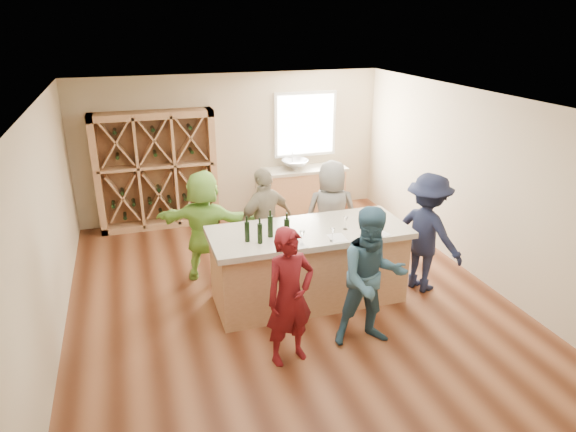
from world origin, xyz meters
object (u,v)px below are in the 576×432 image
object	(u,v)px
wine_bottle_c	(270,226)
person_far_left	(205,226)
tasting_counter_base	(309,268)
sink	(295,164)
person_far_mid	(265,222)
wine_bottle_d	(287,230)
person_server	(427,233)
person_near_right	(372,278)
wine_bottle_b	(260,234)
person_far_right	(331,215)
person_near_left	(290,297)
wine_bottle_a	(247,232)
wine_rack	(157,171)

from	to	relation	value
wine_bottle_c	person_far_left	xyz separation A→B (m)	(-0.69, 1.18, -0.37)
tasting_counter_base	sink	bearing A→B (deg)	74.79
person_far_mid	person_far_left	distance (m)	0.91
wine_bottle_d	person_server	size ratio (longest dim) A/B	0.17
person_near_right	wine_bottle_b	bearing A→B (deg)	146.71
wine_bottle_b	person_near_right	distance (m)	1.51
sink	wine_bottle_d	xyz separation A→B (m)	(-1.33, -3.66, 0.22)
sink	person_near_right	distance (m)	4.62
wine_bottle_d	person_far_right	distance (m)	1.67
tasting_counter_base	person_far_right	distance (m)	1.22
tasting_counter_base	person_near_left	size ratio (longest dim) A/B	1.56
wine_bottle_a	wine_bottle_b	world-z (taller)	wine_bottle_a
sink	person_near_right	world-z (taller)	person_near_right
person_far_right	tasting_counter_base	bearing A→B (deg)	65.38
wine_bottle_c	person_near_right	distance (m)	1.50
wine_bottle_d	person_server	xyz separation A→B (m)	(2.13, 0.08, -0.35)
wine_bottle_c	person_near_right	size ratio (longest dim) A/B	0.17
person_near_right	person_far_right	distance (m)	2.15
wine_bottle_d	person_near_right	distance (m)	1.26
person_far_left	sink	bearing A→B (deg)	-110.02
wine_bottle_b	person_far_right	xyz separation A→B (m)	(1.46, 1.17, -0.34)
sink	wine_bottle_c	bearing A→B (deg)	-113.25
wine_bottle_c	person_near_right	bearing A→B (deg)	-49.88
wine_bottle_d	person_far_right	xyz separation A→B (m)	(1.11, 1.20, -0.36)
wine_rack	person_near_right	world-z (taller)	wine_rack
wine_bottle_d	person_far_mid	bearing A→B (deg)	88.11
wine_bottle_c	person_server	size ratio (longest dim) A/B	0.17
wine_rack	person_far_mid	distance (m)	2.89
sink	wine_bottle_a	distance (m)	3.97
wine_bottle_c	person_far_right	bearing A→B (deg)	38.33
wine_bottle_a	wine_bottle_d	world-z (taller)	wine_bottle_d
wine_rack	sink	size ratio (longest dim) A/B	4.06
sink	wine_bottle_b	xyz separation A→B (m)	(-1.67, -3.63, 0.20)
wine_bottle_d	tasting_counter_base	bearing A→B (deg)	33.43
person_near_left	person_server	bearing A→B (deg)	10.88
wine_rack	person_far_left	world-z (taller)	wine_rack
wine_bottle_b	person_far_right	world-z (taller)	person_far_right
wine_rack	wine_bottle_b	bearing A→B (deg)	-74.51
wine_bottle_a	person_far_mid	bearing A→B (deg)	64.03
wine_rack	wine_bottle_d	xyz separation A→B (m)	(1.37, -3.73, 0.13)
wine_bottle_d	wine_bottle_b	bearing A→B (deg)	174.88
person_near_right	person_far_right	xyz separation A→B (m)	(0.33, 2.12, -0.02)
wine_rack	person_near_left	world-z (taller)	wine_rack
wine_bottle_b	wine_bottle_d	xyz separation A→B (m)	(0.35, -0.03, 0.02)
tasting_counter_base	wine_bottle_d	world-z (taller)	wine_bottle_d
person_server	wine_bottle_d	bearing A→B (deg)	68.06
wine_bottle_a	person_server	xyz separation A→B (m)	(2.62, -0.06, -0.33)
person_near_left	person_far_right	bearing A→B (deg)	44.96
person_far_mid	person_far_right	bearing A→B (deg)	155.13
wine_rack	wine_bottle_d	world-z (taller)	wine_rack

